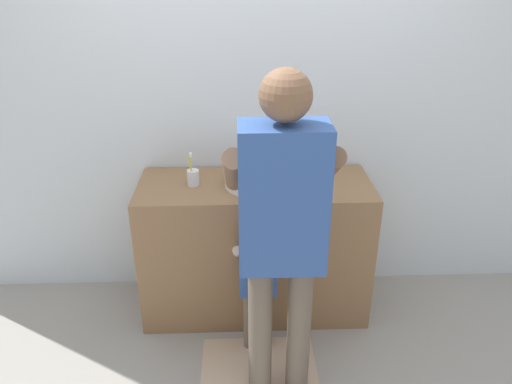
{
  "coord_description": "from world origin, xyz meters",
  "views": [
    {
      "loc": [
        -0.09,
        -2.34,
        2.08
      ],
      "look_at": [
        0.0,
        0.15,
        0.9
      ],
      "focal_mm": 34.54,
      "sensor_mm": 36.0,
      "label": 1
    }
  ],
  "objects_px": {
    "soap_bottle": "(318,171)",
    "child_toddler": "(258,273)",
    "adult_parent": "(282,218)",
    "toothbrush_cup": "(193,177)"
  },
  "relations": [
    {
      "from": "child_toddler",
      "to": "adult_parent",
      "type": "height_order",
      "value": "adult_parent"
    },
    {
      "from": "soap_bottle",
      "to": "child_toddler",
      "type": "height_order",
      "value": "soap_bottle"
    },
    {
      "from": "child_toddler",
      "to": "adult_parent",
      "type": "distance_m",
      "value": 0.58
    },
    {
      "from": "soap_bottle",
      "to": "child_toddler",
      "type": "xyz_separation_m",
      "value": [
        -0.37,
        -0.43,
        -0.42
      ]
    },
    {
      "from": "toothbrush_cup",
      "to": "child_toddler",
      "type": "xyz_separation_m",
      "value": [
        0.36,
        -0.4,
        -0.4
      ]
    },
    {
      "from": "adult_parent",
      "to": "soap_bottle",
      "type": "bearing_deg",
      "value": 68.97
    },
    {
      "from": "toothbrush_cup",
      "to": "child_toddler",
      "type": "distance_m",
      "value": 0.67
    },
    {
      "from": "toothbrush_cup",
      "to": "soap_bottle",
      "type": "distance_m",
      "value": 0.74
    },
    {
      "from": "toothbrush_cup",
      "to": "adult_parent",
      "type": "bearing_deg",
      "value": -56.14
    },
    {
      "from": "child_toddler",
      "to": "adult_parent",
      "type": "bearing_deg",
      "value": -71.19
    }
  ]
}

